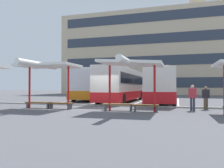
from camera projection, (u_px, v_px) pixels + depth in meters
ground_plane at (98, 108)px, 16.11m from camera, size 160.00×160.00×0.00m
terminal_building at (152, 55)px, 50.40m from camera, size 38.62×13.10×20.27m
coach_bus_0 at (94, 86)px, 26.39m from camera, size 3.37×10.38×3.69m
coach_bus_1 at (123, 85)px, 23.06m from camera, size 2.61×11.88×3.67m
coach_bus_2 at (161, 87)px, 21.93m from camera, size 2.94×11.73×3.44m
lane_stripe_0 at (78, 100)px, 25.96m from camera, size 0.16×14.00×0.01m
lane_stripe_1 at (108, 101)px, 24.90m from camera, size 0.16×14.00×0.01m
lane_stripe_2 at (142, 101)px, 23.84m from camera, size 0.16×14.00×0.01m
lane_stripe_3 at (178, 102)px, 22.78m from camera, size 0.16×14.00×0.01m
waiting_shelter_1 at (46, 67)px, 15.41m from camera, size 4.12×4.54×3.18m
bench_2 at (38, 103)px, 15.99m from camera, size 2.00×0.43×0.45m
bench_3 at (60, 104)px, 15.45m from camera, size 1.92×0.59×0.45m
waiting_shelter_2 at (131, 64)px, 13.67m from camera, size 3.87×4.58×3.19m
bench_4 at (118, 105)px, 14.28m from camera, size 1.99×0.59×0.45m
bench_5 at (146, 106)px, 13.60m from camera, size 1.63×0.59×0.45m
platform_kerb at (105, 105)px, 17.70m from camera, size 44.00×0.24×0.12m
waiting_passenger_0 at (193, 96)px, 14.25m from camera, size 0.51×0.32×1.65m
waiting_passenger_1 at (206, 96)px, 15.14m from camera, size 0.50×0.34×1.57m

